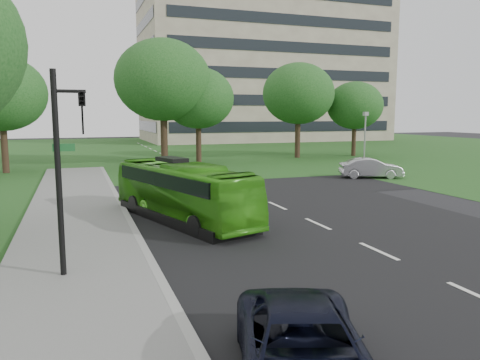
% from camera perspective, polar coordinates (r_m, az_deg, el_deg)
% --- Properties ---
extents(ground, '(160.00, 160.00, 0.00)m').
position_cam_1_polar(ground, '(17.40, 12.64, -6.73)').
color(ground, black).
rests_on(ground, ground).
extents(street_surfaces, '(120.00, 120.00, 0.15)m').
position_cam_1_polar(street_surfaces, '(38.22, -6.21, 1.44)').
color(street_surfaces, black).
rests_on(street_surfaces, ground).
extents(office_building, '(40.10, 20.10, 25.00)m').
position_cam_1_polar(office_building, '(82.64, 2.79, 13.64)').
color(office_building, gray).
rests_on(office_building, ground).
extents(tree_park_a, '(6.53, 6.53, 8.67)m').
position_cam_1_polar(tree_park_a, '(39.06, -27.14, 9.36)').
color(tree_park_a, black).
rests_on(tree_park_a, ground).
extents(tree_park_b, '(8.23, 8.23, 10.80)m').
position_cam_1_polar(tree_park_b, '(41.51, -9.38, 11.92)').
color(tree_park_b, black).
rests_on(tree_park_b, ground).
extents(tree_park_c, '(6.44, 6.44, 8.56)m').
position_cam_1_polar(tree_park_c, '(42.73, -5.13, 9.90)').
color(tree_park_c, black).
rests_on(tree_park_c, ground).
extents(tree_park_d, '(7.17, 7.17, 9.48)m').
position_cam_1_polar(tree_park_d, '(47.76, 7.12, 10.40)').
color(tree_park_d, black).
rests_on(tree_park_d, ground).
extents(tree_park_e, '(5.83, 5.83, 7.77)m').
position_cam_1_polar(tree_park_e, '(50.89, 13.84, 8.80)').
color(tree_park_e, black).
rests_on(tree_park_e, ground).
extents(bus, '(4.55, 8.80, 2.39)m').
position_cam_1_polar(bus, '(19.41, -7.01, -1.46)').
color(bus, '#399918').
rests_on(bus, ground).
extents(sedan, '(4.44, 2.91, 1.38)m').
position_cam_1_polar(sedan, '(33.56, 15.64, 1.42)').
color(sedan, '#B2B2B8').
rests_on(sedan, ground).
extents(suv, '(3.42, 4.96, 1.26)m').
position_cam_1_polar(suv, '(7.96, 7.79, -20.06)').
color(suv, black).
rests_on(suv, ground).
extents(traffic_light, '(0.88, 0.23, 5.50)m').
position_cam_1_polar(traffic_light, '(12.91, -20.60, 2.45)').
color(traffic_light, black).
rests_on(traffic_light, ground).
extents(camera_pole, '(0.43, 0.39, 4.58)m').
position_cam_1_polar(camera_pole, '(41.03, 15.00, 5.76)').
color(camera_pole, gray).
rests_on(camera_pole, ground).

